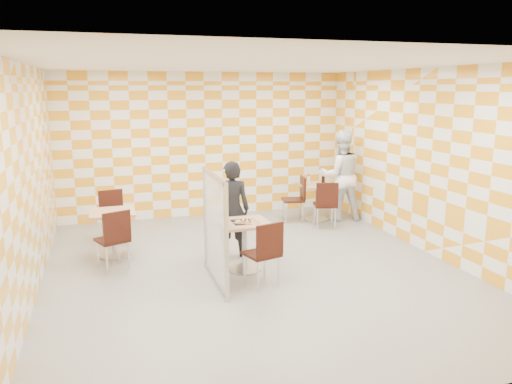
% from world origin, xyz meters
% --- Properties ---
extents(room_shell, '(7.00, 7.00, 7.00)m').
position_xyz_m(room_shell, '(0.00, 0.54, 1.50)').
color(room_shell, gray).
rests_on(room_shell, ground).
extents(main_table, '(0.70, 0.70, 0.75)m').
position_xyz_m(main_table, '(-0.13, 0.04, 0.51)').
color(main_table, tan).
rests_on(main_table, ground).
extents(second_table, '(0.70, 0.70, 0.75)m').
position_xyz_m(second_table, '(2.10, 2.40, 0.51)').
color(second_table, tan).
rests_on(second_table, ground).
extents(empty_table, '(0.70, 0.70, 0.75)m').
position_xyz_m(empty_table, '(-1.97, 1.28, 0.51)').
color(empty_table, tan).
rests_on(empty_table, ground).
extents(chair_main_front, '(0.52, 0.53, 0.92)m').
position_xyz_m(chair_main_front, '(-0.04, -0.68, 0.54)').
color(chair_main_front, black).
rests_on(chair_main_front, ground).
extents(chair_second_front, '(0.52, 0.53, 0.92)m').
position_xyz_m(chair_second_front, '(1.98, 1.73, 0.54)').
color(chair_second_front, black).
rests_on(chair_second_front, ground).
extents(chair_second_side, '(0.50, 0.49, 0.92)m').
position_xyz_m(chair_second_side, '(1.67, 2.41, 0.54)').
color(chair_second_side, black).
rests_on(chair_second_side, ground).
extents(chair_empty_near, '(0.55, 0.56, 0.92)m').
position_xyz_m(chair_empty_near, '(-1.97, 0.60, 0.54)').
color(chair_empty_near, black).
rests_on(chair_empty_near, ground).
extents(chair_empty_far, '(0.50, 0.51, 0.92)m').
position_xyz_m(chair_empty_far, '(-1.95, 2.06, 0.54)').
color(chair_empty_far, black).
rests_on(chair_empty_far, ground).
extents(partition, '(0.08, 1.38, 1.55)m').
position_xyz_m(partition, '(-0.65, -0.33, 0.79)').
color(partition, white).
rests_on(partition, ground).
extents(man_dark, '(0.66, 0.53, 1.56)m').
position_xyz_m(man_dark, '(-0.14, 0.73, 0.78)').
color(man_dark, black).
rests_on(man_dark, ground).
extents(man_white, '(0.99, 0.82, 1.85)m').
position_xyz_m(man_white, '(2.55, 2.29, 0.93)').
color(man_white, white).
rests_on(man_white, ground).
extents(pizza_on_foil, '(0.40, 0.40, 0.04)m').
position_xyz_m(pizza_on_foil, '(-0.13, 0.02, 0.77)').
color(pizza_on_foil, silver).
rests_on(pizza_on_foil, main_table).
extents(sport_bottle, '(0.06, 0.06, 0.20)m').
position_xyz_m(sport_bottle, '(1.94, 2.51, 0.84)').
color(sport_bottle, white).
rests_on(sport_bottle, second_table).
extents(soda_bottle, '(0.07, 0.07, 0.23)m').
position_xyz_m(soda_bottle, '(2.26, 2.48, 0.85)').
color(soda_bottle, black).
rests_on(soda_bottle, second_table).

